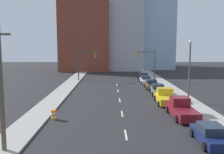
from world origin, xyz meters
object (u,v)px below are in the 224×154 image
(traffic_signal_left, at_px, (83,61))
(sedan_navy, at_px, (211,135))
(pickup_truck_yellow, at_px, (166,97))
(sedan_white, at_px, (146,80))
(traffic_signal_right, at_px, (150,61))
(pickup_truck_maroon, at_px, (181,109))
(utility_pole_left_near, at_px, (1,87))
(traffic_barrel, at_px, (54,115))
(street_lamp, at_px, (190,67))
(sedan_brown, at_px, (151,85))
(sedan_black, at_px, (144,76))
(sedan_gray, at_px, (158,90))

(traffic_signal_left, bearing_deg, sedan_navy, -68.88)
(pickup_truck_yellow, relative_size, sedan_white, 1.18)
(traffic_signal_right, distance_m, sedan_navy, 34.05)
(pickup_truck_maroon, distance_m, pickup_truck_yellow, 6.12)
(sedan_white, bearing_deg, traffic_signal_left, 162.52)
(traffic_signal_left, relative_size, utility_pole_left_near, 0.73)
(traffic_barrel, height_order, pickup_truck_maroon, pickup_truck_maroon)
(street_lamp, xyz_separation_m, sedan_brown, (-2.98, 10.66, -3.95))
(sedan_navy, bearing_deg, pickup_truck_maroon, 92.08)
(traffic_signal_left, height_order, traffic_signal_right, same)
(traffic_signal_left, distance_m, street_lamp, 25.79)
(pickup_truck_yellow, height_order, sedan_black, pickup_truck_yellow)
(sedan_brown, bearing_deg, traffic_signal_left, 142.77)
(traffic_signal_right, relative_size, utility_pole_left_near, 0.73)
(traffic_signal_left, xyz_separation_m, utility_pole_left_near, (-1.74, -35.30, 0.43))
(sedan_navy, xyz_separation_m, sedan_black, (-0.21, 35.75, -0.01))
(pickup_truck_maroon, relative_size, sedan_brown, 1.28)
(traffic_barrel, height_order, street_lamp, street_lamp)
(traffic_signal_right, bearing_deg, traffic_barrel, -116.62)
(pickup_truck_yellow, xyz_separation_m, sedan_brown, (-0.02, 10.84, -0.07))
(street_lamp, xyz_separation_m, pickup_truck_maroon, (-2.69, -6.29, -3.85))
(pickup_truck_yellow, bearing_deg, traffic_barrel, -148.78)
(traffic_barrel, bearing_deg, sedan_navy, -25.19)
(pickup_truck_maroon, distance_m, sedan_brown, 16.96)
(traffic_signal_right, bearing_deg, utility_pole_left_near, -113.83)
(traffic_barrel, bearing_deg, sedan_gray, 44.85)
(traffic_signal_left, distance_m, sedan_black, 13.45)
(traffic_signal_right, relative_size, sedan_navy, 1.42)
(sedan_navy, relative_size, sedan_brown, 1.00)
(pickup_truck_maroon, height_order, pickup_truck_yellow, pickup_truck_maroon)
(pickup_truck_yellow, bearing_deg, pickup_truck_maroon, -85.12)
(pickup_truck_yellow, bearing_deg, street_lamp, 5.81)
(sedan_navy, height_order, sedan_brown, sedan_brown)
(utility_pole_left_near, relative_size, pickup_truck_maroon, 1.53)
(traffic_barrel, xyz_separation_m, pickup_truck_maroon, (12.93, 0.87, 0.32))
(pickup_truck_yellow, bearing_deg, utility_pole_left_near, -132.25)
(street_lamp, height_order, pickup_truck_yellow, street_lamp)
(street_lamp, relative_size, sedan_white, 1.75)
(sedan_navy, distance_m, pickup_truck_yellow, 13.16)
(traffic_signal_right, bearing_deg, street_lamp, -85.17)
(sedan_brown, height_order, sedan_white, sedan_brown)
(traffic_barrel, bearing_deg, pickup_truck_maroon, 3.87)
(traffic_signal_left, distance_m, utility_pole_left_near, 35.35)
(utility_pole_left_near, xyz_separation_m, sedan_navy, (14.82, 1.44, -3.88))
(pickup_truck_maroon, xyz_separation_m, sedan_white, (-0.36, 23.49, -0.17))
(traffic_signal_left, height_order, pickup_truck_maroon, traffic_signal_left)
(sedan_gray, xyz_separation_m, sedan_brown, (-0.12, 5.13, -0.00))
(sedan_brown, relative_size, sedan_black, 1.02)
(sedan_navy, xyz_separation_m, pickup_truck_yellow, (-0.45, 13.15, 0.11))
(traffic_barrel, relative_size, sedan_black, 0.22)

